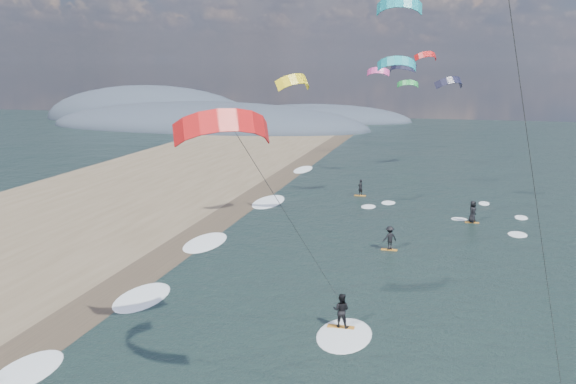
# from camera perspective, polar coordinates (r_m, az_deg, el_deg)

# --- Properties ---
(wet_sand_strip) EXTENTS (3.00, 240.00, 0.00)m
(wet_sand_strip) POSITION_cam_1_polar(r_m,az_deg,el_deg) (33.66, -19.76, -11.46)
(wet_sand_strip) COLOR #382D23
(wet_sand_strip) RESTS_ON ground
(coastal_hills) EXTENTS (80.00, 41.00, 15.00)m
(coastal_hills) POSITION_cam_1_polar(r_m,az_deg,el_deg) (133.93, -8.07, 6.07)
(coastal_hills) COLOR #3D4756
(coastal_hills) RESTS_ON ground
(kitesurfer_near_b) EXTENTS (7.13, 8.99, 11.81)m
(kitesurfer_near_b) POSITION_cam_1_polar(r_m,az_deg,el_deg) (26.32, -1.66, -0.19)
(kitesurfer_near_b) COLOR #BD7421
(kitesurfer_near_b) RESTS_ON ground
(far_kitesurfers) EXTENTS (11.28, 18.30, 1.81)m
(far_kitesurfers) POSITION_cam_1_polar(r_m,az_deg,el_deg) (50.36, 11.37, -2.31)
(far_kitesurfers) COLOR #BD7421
(far_kitesurfers) RESTS_ON ground
(bg_kite_field) EXTENTS (14.46, 59.88, 8.57)m
(bg_kite_field) POSITION_cam_1_polar(r_m,az_deg,el_deg) (73.11, 10.56, 10.98)
(bg_kite_field) COLOR red
(bg_kite_field) RESTS_ON ground
(shoreline_surf) EXTENTS (2.40, 79.40, 0.11)m
(shoreline_surf) POSITION_cam_1_polar(r_m,az_deg,el_deg) (36.81, -14.03, -9.10)
(shoreline_surf) COLOR white
(shoreline_surf) RESTS_ON ground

